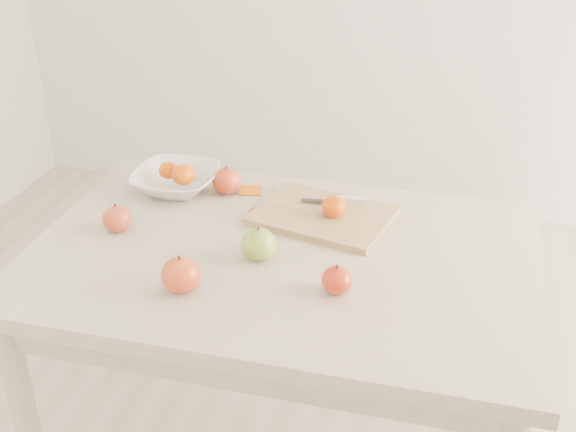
# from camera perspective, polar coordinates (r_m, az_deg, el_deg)

# --- Properties ---
(table) EXTENTS (1.20, 0.80, 0.75)m
(table) POSITION_cam_1_polar(r_m,az_deg,el_deg) (1.76, -0.41, -5.58)
(table) COLOR #C1AE92
(table) RESTS_ON ground
(cutting_board) EXTENTS (0.38, 0.31, 0.02)m
(cutting_board) POSITION_cam_1_polar(r_m,az_deg,el_deg) (1.85, 2.76, 0.02)
(cutting_board) COLOR tan
(cutting_board) RESTS_ON table
(board_tangerine) EXTENTS (0.06, 0.06, 0.05)m
(board_tangerine) POSITION_cam_1_polar(r_m,az_deg,el_deg) (1.82, 3.64, 0.77)
(board_tangerine) COLOR #E36308
(board_tangerine) RESTS_ON cutting_board
(fruit_bowl) EXTENTS (0.23, 0.23, 0.06)m
(fruit_bowl) POSITION_cam_1_polar(r_m,az_deg,el_deg) (2.01, -8.84, 2.78)
(fruit_bowl) COLOR white
(fruit_bowl) RESTS_ON table
(bowl_tangerine_near) EXTENTS (0.05, 0.05, 0.05)m
(bowl_tangerine_near) POSITION_cam_1_polar(r_m,az_deg,el_deg) (2.02, -9.44, 3.59)
(bowl_tangerine_near) COLOR #D85307
(bowl_tangerine_near) RESTS_ON fruit_bowl
(bowl_tangerine_far) EXTENTS (0.07, 0.07, 0.06)m
(bowl_tangerine_far) POSITION_cam_1_polar(r_m,az_deg,el_deg) (1.97, -8.26, 3.27)
(bowl_tangerine_far) COLOR #D44A07
(bowl_tangerine_far) RESTS_ON fruit_bowl
(orange_peel_a) EXTENTS (0.07, 0.06, 0.01)m
(orange_peel_a) POSITION_cam_1_polar(r_m,az_deg,el_deg) (1.99, -2.98, 1.92)
(orange_peel_a) COLOR #C45D0D
(orange_peel_a) RESTS_ON table
(orange_peel_b) EXTENTS (0.05, 0.04, 0.01)m
(orange_peel_b) POSITION_cam_1_polar(r_m,az_deg,el_deg) (1.88, -2.32, 0.36)
(orange_peel_b) COLOR #E44C10
(orange_peel_b) RESTS_ON table
(paring_knife) EXTENTS (0.17, 0.05, 0.01)m
(paring_knife) POSITION_cam_1_polar(r_m,az_deg,el_deg) (1.89, 4.59, 1.26)
(paring_knife) COLOR white
(paring_knife) RESTS_ON cutting_board
(apple_green) EXTENTS (0.08, 0.08, 0.07)m
(apple_green) POSITION_cam_1_polar(r_m,az_deg,el_deg) (1.67, -2.35, -2.24)
(apple_green) COLOR olive
(apple_green) RESTS_ON table
(apple_red_a) EXTENTS (0.08, 0.08, 0.07)m
(apple_red_a) POSITION_cam_1_polar(r_m,az_deg,el_deg) (1.97, -4.86, 2.78)
(apple_red_a) COLOR maroon
(apple_red_a) RESTS_ON table
(apple_red_e) EXTENTS (0.07, 0.07, 0.06)m
(apple_red_e) POSITION_cam_1_polar(r_m,az_deg,el_deg) (1.56, 3.87, -5.07)
(apple_red_e) COLOR maroon
(apple_red_e) RESTS_ON table
(apple_red_c) EXTENTS (0.09, 0.09, 0.08)m
(apple_red_c) POSITION_cam_1_polar(r_m,az_deg,el_deg) (1.57, -8.47, -4.60)
(apple_red_c) COLOR #A6241D
(apple_red_c) RESTS_ON table
(apple_red_d) EXTENTS (0.07, 0.07, 0.07)m
(apple_red_d) POSITION_cam_1_polar(r_m,az_deg,el_deg) (1.83, -13.38, -0.19)
(apple_red_d) COLOR maroon
(apple_red_d) RESTS_ON table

